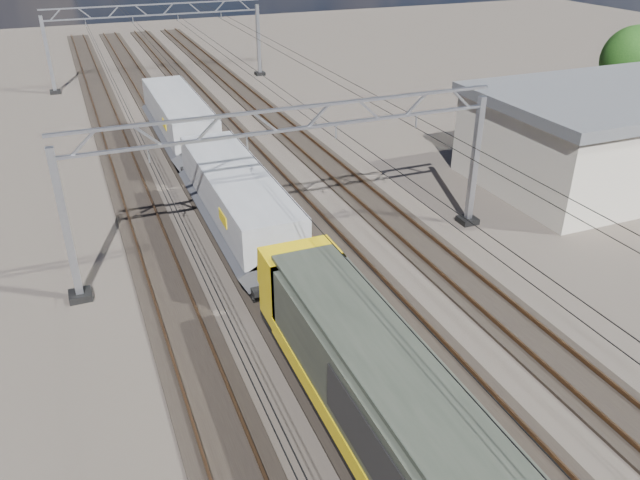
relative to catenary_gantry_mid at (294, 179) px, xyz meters
name	(u,v)px	position (x,y,z in m)	size (l,w,h in m)	color
ground	(328,300)	(0.00, -4.00, -3.91)	(160.00, 160.00, 0.00)	black
track_outer_west	(184,331)	(-6.00, -4.00, -3.83)	(2.60, 140.00, 0.30)	black
track_loco	(283,309)	(-2.00, -4.00, -3.83)	(2.60, 140.00, 0.30)	black
track_inner_east	(372,289)	(2.00, -4.00, -3.83)	(2.60, 140.00, 0.30)	black
track_outer_east	(452,271)	(6.00, -4.00, -3.83)	(2.60, 140.00, 0.30)	black
catenary_gantry_mid	(294,179)	(0.00, 0.00, 0.00)	(19.90, 0.90, 7.11)	#9498A1
catenary_gantry_far	(158,41)	(0.00, 36.00, 0.00)	(19.90, 0.90, 7.11)	#9498A1
overhead_wires	(264,113)	(0.00, 4.00, 1.84)	(12.03, 140.00, 0.53)	black
locomotive	(438,480)	(-2.00, -15.37, -1.58)	(2.76, 21.10, 3.62)	black
hopper_wagon_lead	(237,201)	(-2.00, 2.32, -1.67)	(3.38, 13.00, 3.25)	black
hopper_wagon_mid	(179,119)	(-2.00, 16.52, -1.67)	(3.38, 13.00, 3.25)	black
industrial_shed	(632,133)	(22.00, 2.00, -1.18)	(18.60, 10.60, 5.40)	beige
tree_far	(640,63)	(30.32, 9.79, 0.71)	(5.34, 4.94, 7.25)	#341F17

